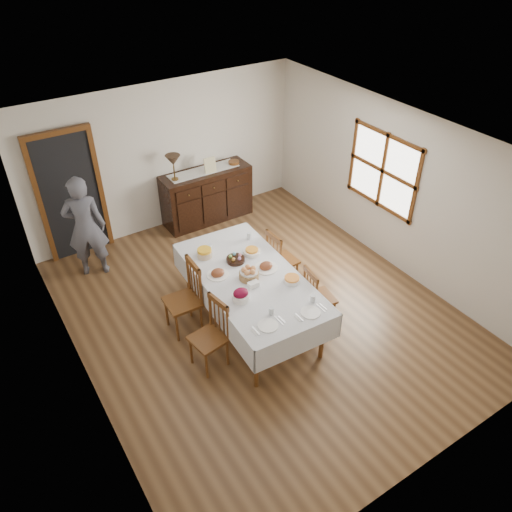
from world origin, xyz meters
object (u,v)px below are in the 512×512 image
chair_right_near (317,296)px  table_lamp (173,161)px  dining_table (250,282)px  person (85,224)px  sideboard (207,196)px  chair_left_far (186,297)px  chair_left_near (211,334)px  chair_right_far (280,258)px

chair_right_near → table_lamp: (-0.56, 3.29, 0.88)m
chair_right_near → table_lamp: bearing=17.7°
dining_table → person: person is taller
sideboard → person: bearing=-169.1°
dining_table → sideboard: size_ratio=1.52×
dining_table → person: 2.81m
chair_left_far → chair_right_near: 1.81m
dining_table → chair_left_far: chair_left_far is taller
dining_table → chair_right_near: 0.97m
chair_left_near → person: size_ratio=0.55×
chair_right_far → dining_table: bearing=118.9°
chair_left_far → chair_right_far: bearing=95.1°
chair_left_far → chair_right_near: bearing=62.7°
chair_left_far → table_lamp: bearing=158.8°
chair_right_far → person: bearing=49.7°
chair_left_near → chair_right_near: (1.60, -0.11, -0.03)m
dining_table → table_lamp: table_lamp is taller
table_lamp → chair_left_far: bearing=-112.9°
chair_left_near → table_lamp: table_lamp is taller
chair_right_near → table_lamp: size_ratio=2.01×
person → table_lamp: bearing=-145.4°
sideboard → dining_table: bearing=-106.6°
chair_right_near → sideboard: 3.31m
chair_right_near → chair_right_far: bearing=4.7°
sideboard → table_lamp: size_ratio=3.58×
chair_left_far → table_lamp: table_lamp is taller
sideboard → person: 2.40m
person → table_lamp: (1.73, 0.43, 0.43)m
chair_left_near → chair_right_far: size_ratio=1.03×
chair_left_far → dining_table: bearing=64.2°
dining_table → chair_left_far: (-0.78, 0.40, -0.20)m
sideboard → chair_left_near: bearing=-117.2°
person → dining_table: bearing=142.3°
chair_right_near → chair_right_far: chair_right_far is taller
chair_left_near → person: person is taller
chair_right_far → chair_left_near: bearing=116.1°
chair_right_far → person: (-2.34, 1.89, 0.42)m
chair_right_near → person: 3.69m
chair_left_far → sideboard: bearing=148.0°
chair_left_near → chair_right_far: bearing=108.7°
chair_left_far → sideboard: size_ratio=0.66×
chair_left_far → sideboard: 2.92m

